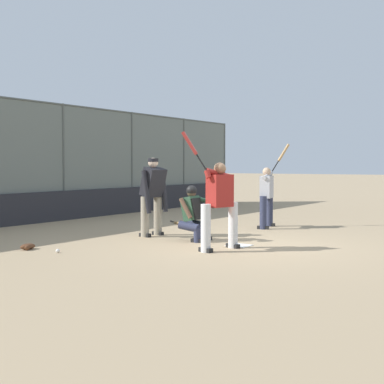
{
  "coord_description": "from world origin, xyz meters",
  "views": [
    {
      "loc": [
        9.22,
        5.21,
        1.61
      ],
      "look_at": [
        0.2,
        -1.0,
        1.05
      ],
      "focal_mm": 50.0,
      "sensor_mm": 36.0,
      "label": 1
    }
  ],
  "objects_px": {
    "fielding_glove_on_dirt": "(28,247)",
    "baseball_loose": "(58,251)",
    "umpire_home": "(153,194)",
    "batter_at_plate": "(219,202)",
    "spare_bat_near_backstop": "(177,223)",
    "batter_on_deck": "(267,195)",
    "catcher_behind_plate": "(195,212)"
  },
  "relations": [
    {
      "from": "fielding_glove_on_dirt",
      "to": "batter_at_plate",
      "type": "bearing_deg",
      "value": 123.79
    },
    {
      "from": "batter_at_plate",
      "to": "spare_bat_near_backstop",
      "type": "height_order",
      "value": "batter_at_plate"
    },
    {
      "from": "batter_on_deck",
      "to": "umpire_home",
      "type": "bearing_deg",
      "value": 142.07
    },
    {
      "from": "umpire_home",
      "to": "fielding_glove_on_dirt",
      "type": "distance_m",
      "value": 3.08
    },
    {
      "from": "fielding_glove_on_dirt",
      "to": "baseball_loose",
      "type": "distance_m",
      "value": 0.78
    },
    {
      "from": "fielding_glove_on_dirt",
      "to": "baseball_loose",
      "type": "relative_size",
      "value": 4.25
    },
    {
      "from": "umpire_home",
      "to": "catcher_behind_plate",
      "type": "bearing_deg",
      "value": 92.14
    },
    {
      "from": "umpire_home",
      "to": "fielding_glove_on_dirt",
      "type": "relative_size",
      "value": 5.61
    },
    {
      "from": "umpire_home",
      "to": "baseball_loose",
      "type": "distance_m",
      "value": 2.93
    },
    {
      "from": "catcher_behind_plate",
      "to": "batter_on_deck",
      "type": "bearing_deg",
      "value": 169.41
    },
    {
      "from": "catcher_behind_plate",
      "to": "batter_on_deck",
      "type": "xyz_separation_m",
      "value": [
        -3.0,
        0.19,
        0.23
      ]
    },
    {
      "from": "catcher_behind_plate",
      "to": "baseball_loose",
      "type": "relative_size",
      "value": 15.87
    },
    {
      "from": "baseball_loose",
      "to": "batter_on_deck",
      "type": "bearing_deg",
      "value": 166.62
    },
    {
      "from": "batter_on_deck",
      "to": "fielding_glove_on_dirt",
      "type": "height_order",
      "value": "batter_on_deck"
    },
    {
      "from": "umpire_home",
      "to": "spare_bat_near_backstop",
      "type": "height_order",
      "value": "umpire_home"
    },
    {
      "from": "batter_at_plate",
      "to": "spare_bat_near_backstop",
      "type": "xyz_separation_m",
      "value": [
        -3.11,
        -3.26,
        -0.87
      ]
    },
    {
      "from": "catcher_behind_plate",
      "to": "umpire_home",
      "type": "height_order",
      "value": "umpire_home"
    },
    {
      "from": "batter_at_plate",
      "to": "batter_on_deck",
      "type": "height_order",
      "value": "batter_at_plate"
    },
    {
      "from": "catcher_behind_plate",
      "to": "spare_bat_near_backstop",
      "type": "xyz_separation_m",
      "value": [
        -2.36,
        -2.19,
        -0.58
      ]
    },
    {
      "from": "batter_at_plate",
      "to": "fielding_glove_on_dirt",
      "type": "bearing_deg",
      "value": -43.88
    },
    {
      "from": "fielding_glove_on_dirt",
      "to": "catcher_behind_plate",
      "type": "bearing_deg",
      "value": 144.95
    },
    {
      "from": "umpire_home",
      "to": "baseball_loose",
      "type": "xyz_separation_m",
      "value": [
        2.79,
        0.01,
        -0.91
      ]
    },
    {
      "from": "batter_at_plate",
      "to": "catcher_behind_plate",
      "type": "distance_m",
      "value": 1.34
    },
    {
      "from": "catcher_behind_plate",
      "to": "baseball_loose",
      "type": "xyz_separation_m",
      "value": [
        2.72,
        -1.18,
        -0.57
      ]
    },
    {
      "from": "batter_on_deck",
      "to": "fielding_glove_on_dirt",
      "type": "bearing_deg",
      "value": 146.88
    },
    {
      "from": "umpire_home",
      "to": "batter_on_deck",
      "type": "bearing_deg",
      "value": 160.38
    },
    {
      "from": "umpire_home",
      "to": "baseball_loose",
      "type": "bearing_deg",
      "value": 5.7
    },
    {
      "from": "catcher_behind_plate",
      "to": "umpire_home",
      "type": "relative_size",
      "value": 0.66
    },
    {
      "from": "catcher_behind_plate",
      "to": "umpire_home",
      "type": "distance_m",
      "value": 1.24
    },
    {
      "from": "spare_bat_near_backstop",
      "to": "fielding_glove_on_dirt",
      "type": "bearing_deg",
      "value": -54.19
    },
    {
      "from": "baseball_loose",
      "to": "umpire_home",
      "type": "bearing_deg",
      "value": -179.76
    },
    {
      "from": "fielding_glove_on_dirt",
      "to": "baseball_loose",
      "type": "height_order",
      "value": "fielding_glove_on_dirt"
    }
  ]
}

